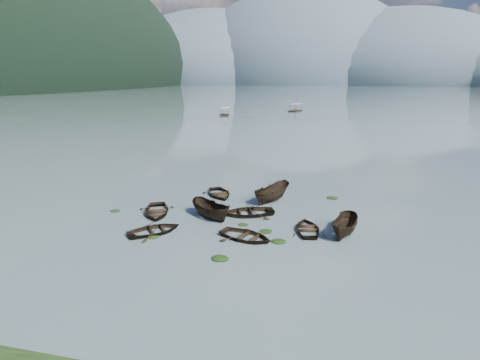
% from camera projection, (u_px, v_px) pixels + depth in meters
% --- Properties ---
extents(ground_plane, '(2400.00, 2400.00, 0.00)m').
position_uv_depth(ground_plane, '(201.00, 253.00, 25.66)').
color(ground_plane, slate).
extents(haze_mtn_a, '(520.00, 520.00, 280.00)m').
position_uv_depth(haze_mtn_a, '(218.00, 84.00, 928.47)').
color(haze_mtn_a, '#475666').
rests_on(haze_mtn_a, ground).
extents(haze_mtn_b, '(520.00, 520.00, 340.00)m').
position_uv_depth(haze_mtn_b, '(299.00, 84.00, 885.20)').
color(haze_mtn_b, '#475666').
rests_on(haze_mtn_b, ground).
extents(haze_mtn_c, '(520.00, 520.00, 260.00)m').
position_uv_depth(haze_mtn_c, '(389.00, 84.00, 841.93)').
color(haze_mtn_c, '#475666').
rests_on(haze_mtn_c, ground).
extents(haze_mtn_d, '(520.00, 520.00, 220.00)m').
position_uv_depth(haze_mtn_d, '(478.00, 84.00, 802.99)').
color(haze_mtn_d, '#475666').
rests_on(haze_mtn_d, ground).
extents(rowboat_0, '(4.73, 5.40, 0.93)m').
position_uv_depth(rowboat_0, '(156.00, 214.00, 32.99)').
color(rowboat_0, black).
rests_on(rowboat_0, ground).
extents(rowboat_1, '(5.00, 4.95, 0.85)m').
position_uv_depth(rowboat_1, '(155.00, 233.00, 28.93)').
color(rowboat_1, black).
rests_on(rowboat_1, ground).
extents(rowboat_2, '(4.79, 4.17, 1.80)m').
position_uv_depth(rowboat_2, '(211.00, 218.00, 32.00)').
color(rowboat_2, black).
rests_on(rowboat_2, ground).
extents(rowboat_3, '(3.38, 4.25, 0.79)m').
position_uv_depth(rowboat_3, '(308.00, 231.00, 29.34)').
color(rowboat_3, black).
rests_on(rowboat_3, ground).
extents(rowboat_4, '(4.91, 4.16, 0.87)m').
position_uv_depth(rowboat_4, '(246.00, 239.00, 27.85)').
color(rowboat_4, black).
rests_on(rowboat_4, ground).
extents(rowboat_5, '(2.69, 4.63, 1.68)m').
position_uv_depth(rowboat_5, '(345.00, 235.00, 28.61)').
color(rowboat_5, black).
rests_on(rowboat_5, ground).
extents(rowboat_6, '(4.81, 5.21, 0.88)m').
position_uv_depth(rowboat_6, '(219.00, 196.00, 38.13)').
color(rowboat_6, black).
rests_on(rowboat_6, ground).
extents(rowboat_7, '(5.49, 4.78, 0.95)m').
position_uv_depth(rowboat_7, '(248.00, 215.00, 32.79)').
color(rowboat_7, black).
rests_on(rowboat_7, ground).
extents(rowboat_8, '(3.94, 5.17, 1.89)m').
position_uv_depth(rowboat_8, '(272.00, 201.00, 36.52)').
color(rowboat_8, black).
rests_on(rowboat_8, ground).
extents(weed_clump_0, '(0.99, 0.81, 0.22)m').
position_uv_depth(weed_clump_0, '(153.00, 237.00, 28.16)').
color(weed_clump_0, black).
rests_on(weed_clump_0, ground).
extents(weed_clump_1, '(1.02, 0.82, 0.22)m').
position_uv_depth(weed_clump_1, '(135.00, 238.00, 28.10)').
color(weed_clump_1, black).
rests_on(weed_clump_1, ground).
extents(weed_clump_2, '(1.18, 0.95, 0.26)m').
position_uv_depth(weed_clump_2, '(220.00, 259.00, 24.72)').
color(weed_clump_2, black).
rests_on(weed_clump_2, ground).
extents(weed_clump_3, '(1.02, 0.86, 0.23)m').
position_uv_depth(weed_clump_3, '(266.00, 232.00, 29.13)').
color(weed_clump_3, black).
rests_on(weed_clump_3, ground).
extents(weed_clump_4, '(1.12, 0.89, 0.23)m').
position_uv_depth(weed_clump_4, '(279.00, 242.00, 27.32)').
color(weed_clump_4, black).
rests_on(weed_clump_4, ground).
extents(weed_clump_5, '(0.97, 0.78, 0.21)m').
position_uv_depth(weed_clump_5, '(115.00, 211.00, 33.67)').
color(weed_clump_5, black).
rests_on(weed_clump_5, ground).
extents(weed_clump_6, '(0.87, 0.72, 0.18)m').
position_uv_depth(weed_clump_6, '(243.00, 225.00, 30.50)').
color(weed_clump_6, black).
rests_on(weed_clump_6, ground).
extents(weed_clump_7, '(1.12, 0.89, 0.24)m').
position_uv_depth(weed_clump_7, '(332.00, 199.00, 37.25)').
color(weed_clump_7, black).
rests_on(weed_clump_7, ground).
extents(pontoon_left, '(3.60, 6.71, 2.45)m').
position_uv_depth(pontoon_left, '(225.00, 116.00, 120.97)').
color(pontoon_left, black).
rests_on(pontoon_left, ground).
extents(pontoon_centre, '(4.87, 7.44, 2.64)m').
position_uv_depth(pontoon_centre, '(295.00, 111.00, 136.96)').
color(pontoon_centre, black).
rests_on(pontoon_centre, ground).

